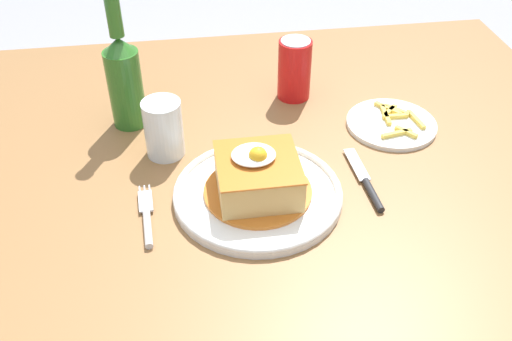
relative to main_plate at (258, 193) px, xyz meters
name	(u,v)px	position (x,y,z in m)	size (l,w,h in m)	color
dining_table	(227,210)	(-0.04, 0.07, -0.10)	(1.42, 1.06, 0.73)	olive
main_plate	(258,193)	(0.00, 0.00, 0.00)	(0.27, 0.27, 0.02)	white
sandwich_meal	(258,177)	(0.00, 0.00, 0.03)	(0.18, 0.18, 0.09)	#C66B23
fork	(147,220)	(-0.18, -0.03, 0.00)	(0.02, 0.14, 0.01)	silver
knife	(368,186)	(0.18, -0.01, 0.00)	(0.02, 0.17, 0.01)	#262628
soda_can	(294,69)	(0.12, 0.30, 0.05)	(0.07, 0.07, 0.12)	red
beer_bottle_green	(124,77)	(-0.21, 0.25, 0.09)	(0.06, 0.06, 0.27)	#2D6B23
drinking_glass	(164,132)	(-0.14, 0.14, 0.04)	(0.07, 0.07, 0.10)	gold
side_plate_fries	(392,123)	(0.28, 0.17, 0.00)	(0.17, 0.17, 0.02)	white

